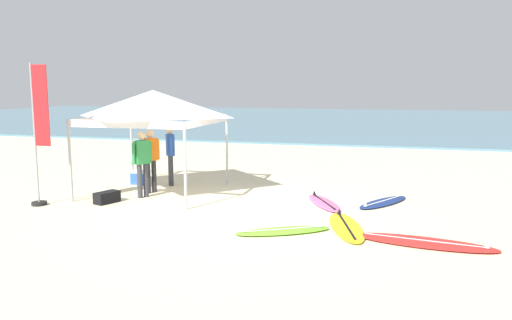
% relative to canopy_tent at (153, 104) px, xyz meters
% --- Properties ---
extents(ground_plane, '(80.00, 80.00, 0.00)m').
position_rel_canopy_tent_xyz_m(ground_plane, '(2.92, -1.16, -2.39)').
color(ground_plane, beige).
extents(sea, '(80.00, 36.00, 0.10)m').
position_rel_canopy_tent_xyz_m(sea, '(2.92, 29.58, -2.34)').
color(sea, '#568499').
rests_on(sea, ground).
extents(canopy_tent, '(3.18, 3.18, 2.75)m').
position_rel_canopy_tent_xyz_m(canopy_tent, '(0.00, 0.00, 0.00)').
color(canopy_tent, '#B7B7BC').
rests_on(canopy_tent, ground).
extents(surfboard_pink, '(1.29, 1.91, 0.19)m').
position_rel_canopy_tent_xyz_m(surfboard_pink, '(4.57, -0.17, -2.35)').
color(surfboard_pink, pink).
rests_on(surfboard_pink, ground).
extents(surfboard_red, '(2.63, 1.06, 0.19)m').
position_rel_canopy_tent_xyz_m(surfboard_red, '(6.76, -2.80, -2.35)').
color(surfboard_red, red).
rests_on(surfboard_red, ground).
extents(surfboard_yellow, '(1.15, 2.29, 0.19)m').
position_rel_canopy_tent_xyz_m(surfboard_yellow, '(5.28, -2.14, -2.35)').
color(surfboard_yellow, yellow).
rests_on(surfboard_yellow, ground).
extents(surfboard_navy, '(1.43, 1.92, 0.19)m').
position_rel_canopy_tent_xyz_m(surfboard_navy, '(5.97, 0.27, -2.35)').
color(surfboard_navy, navy).
rests_on(surfboard_navy, ground).
extents(surfboard_lime, '(1.94, 1.39, 0.19)m').
position_rel_canopy_tent_xyz_m(surfboard_lime, '(4.12, -2.75, -2.35)').
color(surfboard_lime, '#7AD12D').
rests_on(surfboard_lime, ground).
extents(person_green, '(0.39, 0.47, 1.71)m').
position_rel_canopy_tent_xyz_m(person_green, '(-0.05, -0.62, -1.40)').
color(person_green, '#383842').
rests_on(person_green, ground).
extents(person_orange, '(0.38, 0.47, 1.71)m').
position_rel_canopy_tent_xyz_m(person_orange, '(-0.10, -0.05, -1.40)').
color(person_orange, '#2D2D33').
rests_on(person_orange, ground).
extents(person_blue, '(0.37, 0.49, 1.71)m').
position_rel_canopy_tent_xyz_m(person_blue, '(-0.02, 1.03, -1.40)').
color(person_blue, '#383842').
rests_on(person_blue, ground).
extents(banner_flag, '(0.60, 0.36, 3.40)m').
position_rel_canopy_tent_xyz_m(banner_flag, '(-1.97, -2.05, -0.81)').
color(banner_flag, '#99999E').
rests_on(banner_flag, ground).
extents(gear_bag_near_tent, '(0.52, 0.68, 0.28)m').
position_rel_canopy_tent_xyz_m(gear_bag_near_tent, '(-0.61, -1.42, -2.25)').
color(gear_bag_near_tent, black).
rests_on(gear_bag_near_tent, ground).
extents(cooler_box, '(0.50, 0.36, 0.39)m').
position_rel_canopy_tent_xyz_m(cooler_box, '(-0.96, 0.95, -2.19)').
color(cooler_box, '#2D60B7').
rests_on(cooler_box, ground).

